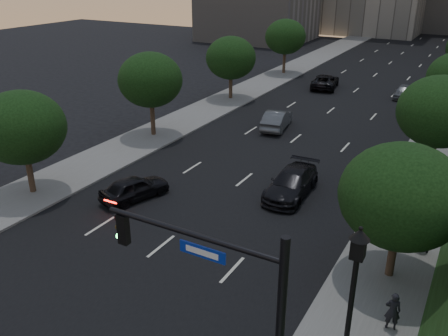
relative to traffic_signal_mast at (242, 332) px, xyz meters
The scene contains 20 objects.
ground 9.00m from the traffic_signal_mast, 166.74° to the left, with size 160.00×160.00×0.00m, color black.
road_surface 33.08m from the traffic_signal_mast, 104.08° to the left, with size 16.00×140.00×0.02m, color black.
sidewalk_right 32.17m from the traffic_signal_mast, 85.96° to the left, with size 4.50×140.00×0.15m, color slate.
sidewalk_left 36.91m from the traffic_signal_mast, 119.78° to the left, with size 4.50×140.00×0.15m, color slate.
tree_right_a 10.16m from the traffic_signal_mast, 76.89° to the left, with size 5.20×5.20×6.24m.
tree_right_b 22.02m from the traffic_signal_mast, 83.99° to the left, with size 5.20×5.20×6.74m.
tree_left_a 19.93m from the traffic_signal_mast, 156.69° to the left, with size 5.00×5.00×6.34m.
tree_left_b 27.04m from the traffic_signal_mast, 132.62° to the left, with size 5.00×5.00×6.71m.
tree_left_c 37.64m from the traffic_signal_mast, 119.09° to the left, with size 5.00×5.00×6.34m.
tree_left_d 50.34m from the traffic_signal_mast, 111.32° to the left, with size 5.00×5.00×6.71m.
traffic_signal_mast is the anchor object (origin of this frame).
street_lamp 4.41m from the traffic_signal_mast, 61.88° to the left, with size 0.64×0.64×5.62m.
sedan_near_left 16.45m from the traffic_signal_mast, 140.19° to the left, with size 1.69×4.21×1.43m, color black.
sedan_mid_left 28.60m from the traffic_signal_mast, 111.39° to the left, with size 1.68×4.83×1.59m, color #4F5255.
sedan_far_left 43.82m from the traffic_signal_mast, 105.06° to the left, with size 2.54×5.51×1.53m, color black.
sedan_near_right 16.29m from the traffic_signal_mast, 106.61° to the left, with size 2.17×5.34×1.55m, color black.
sedan_far_right 42.24m from the traffic_signal_mast, 93.92° to the left, with size 1.62×4.02×1.37m, color slate.
pedestrian_a 7.61m from the traffic_signal_mast, 64.55° to the left, with size 0.58×0.38×1.60m, color black.
pedestrian_b 13.26m from the traffic_signal_mast, 75.66° to the left, with size 0.77×0.60×1.59m, color black.
pedestrian_c 18.16m from the traffic_signal_mast, 84.35° to the left, with size 0.97×0.40×1.65m, color black.
Camera 1 is at (12.47, -10.82, 12.83)m, focal length 38.00 mm.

